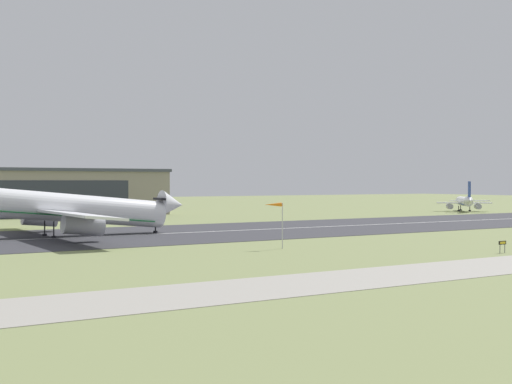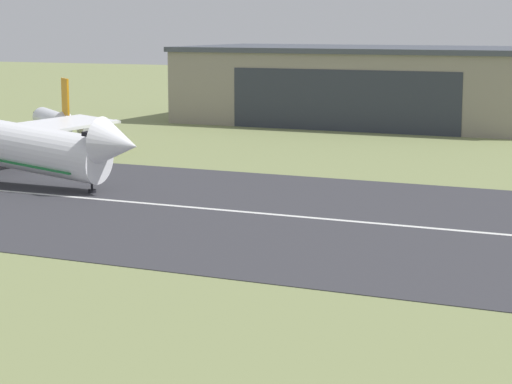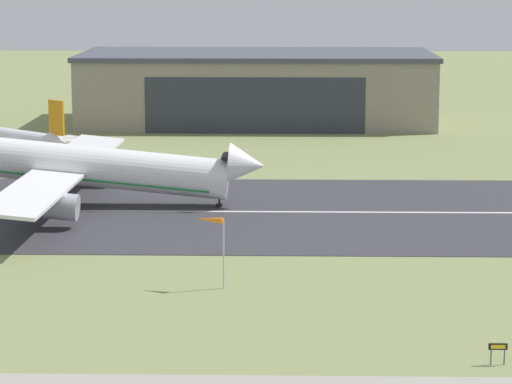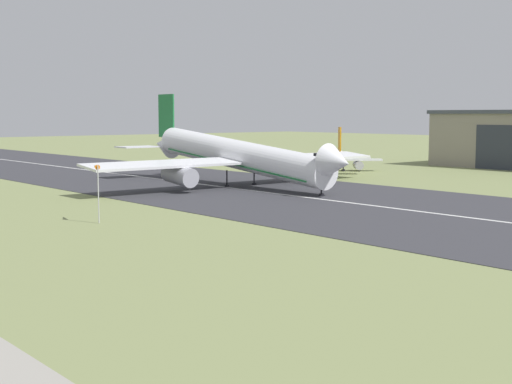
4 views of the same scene
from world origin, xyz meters
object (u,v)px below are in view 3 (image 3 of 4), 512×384
object	(u,v)px
airplane_landing	(53,164)
windsock_pole	(211,224)
airplane_parked_centre	(24,141)
runway_sign	(498,349)

from	to	relation	value
airplane_landing	windsock_pole	world-z (taller)	airplane_landing
airplane_landing	windsock_pole	bearing A→B (deg)	-60.44
airplane_parked_centre	windsock_pole	distance (m)	84.46
windsock_pole	runway_sign	size ratio (longest dim) A/B	4.02
airplane_landing	runway_sign	world-z (taller)	airplane_landing
airplane_landing	windsock_pole	xyz separation A→B (m)	(22.53, -39.72, 0.79)
airplane_landing	runway_sign	size ratio (longest dim) A/B	34.96
airplane_landing	windsock_pole	distance (m)	45.68
runway_sign	airplane_parked_centre	bearing A→B (deg)	119.99
airplane_parked_centre	windsock_pole	xyz separation A→B (m)	(34.20, -77.17, 3.17)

